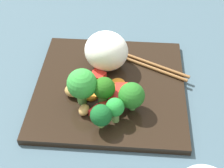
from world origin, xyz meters
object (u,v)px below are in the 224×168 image
Objects in this scene: rice_mound at (106,51)px; chopstick_pair at (140,62)px; carrot_slice_0 at (91,96)px; square_plate at (110,87)px; broccoli_floret_1 at (104,89)px.

rice_mound is 0.44× the size of chopstick_pair.
rice_mound is 3.69× the size of carrot_slice_0.
rice_mound is at bearing 38.67° from chopstick_pair.
square_plate is 7.32cm from rice_mound.
chopstick_pair is (-5.85, -7.02, 1.00)cm from square_plate.
rice_mound is 10.27cm from broccoli_floret_1.
broccoli_floret_1 is (0.75, 4.67, 4.04)cm from square_plate.
chopstick_pair is at bearing -168.16° from rice_mound.
carrot_slice_0 is at bearing -25.25° from broccoli_floret_1.
chopstick_pair is (-6.93, -1.45, -3.62)cm from rice_mound.
square_plate is 6.22cm from broccoli_floret_1.
rice_mound reaches higher than square_plate.
chopstick_pair reaches higher than carrot_slice_0.
broccoli_floret_1 reaches higher than square_plate.
square_plate is 12.13× the size of carrot_slice_0.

